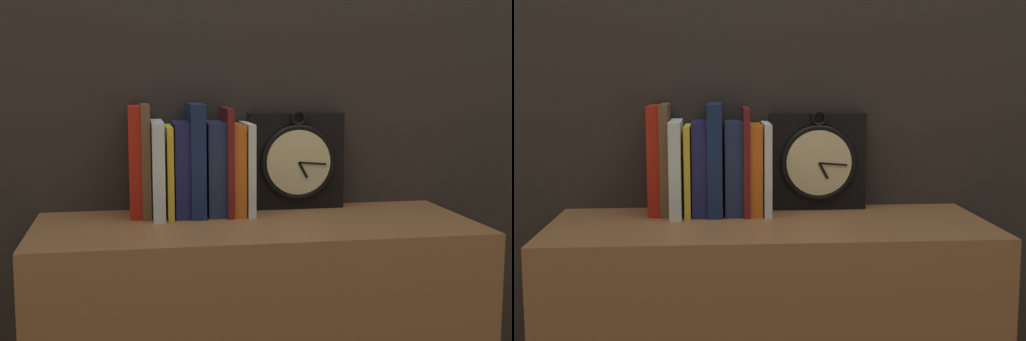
# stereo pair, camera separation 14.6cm
# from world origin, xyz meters

# --- Properties ---
(wall_back) EXTENTS (6.00, 0.05, 2.60)m
(wall_back) POSITION_xyz_m (0.00, 0.21, 1.30)
(wall_back) COLOR #2D2823
(wall_back) RESTS_ON ground_plane
(clock) EXTENTS (0.22, 0.06, 0.23)m
(clock) POSITION_xyz_m (0.12, 0.15, 0.94)
(clock) COLOR black
(clock) RESTS_ON bookshelf
(book_slot0_red) EXTENTS (0.03, 0.12, 0.24)m
(book_slot0_red) POSITION_xyz_m (-0.24, 0.12, 0.95)
(book_slot0_red) COLOR #B32010
(book_slot0_red) RESTS_ON bookshelf
(book_slot1_brown) EXTENTS (0.02, 0.12, 0.24)m
(book_slot1_brown) POSITION_xyz_m (-0.22, 0.12, 0.95)
(book_slot1_brown) COLOR brown
(book_slot1_brown) RESTS_ON bookshelf
(book_slot2_white) EXTENTS (0.03, 0.15, 0.21)m
(book_slot2_white) POSITION_xyz_m (-0.20, 0.10, 0.93)
(book_slot2_white) COLOR white
(book_slot2_white) RESTS_ON bookshelf
(book_slot3_yellow) EXTENTS (0.01, 0.14, 0.19)m
(book_slot3_yellow) POSITION_xyz_m (-0.17, 0.11, 0.93)
(book_slot3_yellow) COLOR yellow
(book_slot3_yellow) RESTS_ON bookshelf
(book_slot4_navy) EXTENTS (0.03, 0.13, 0.20)m
(book_slot4_navy) POSITION_xyz_m (-0.15, 0.11, 0.93)
(book_slot4_navy) COLOR navy
(book_slot4_navy) RESTS_ON bookshelf
(book_slot5_navy) EXTENTS (0.03, 0.14, 0.24)m
(book_slot5_navy) POSITION_xyz_m (-0.11, 0.11, 0.95)
(book_slot5_navy) COLOR navy
(book_slot5_navy) RESTS_ON bookshelf
(book_slot6_navy) EXTENTS (0.04, 0.13, 0.20)m
(book_slot6_navy) POSITION_xyz_m (-0.07, 0.11, 0.93)
(book_slot6_navy) COLOR navy
(book_slot6_navy) RESTS_ON bookshelf
(book_slot7_maroon) EXTENTS (0.01, 0.14, 0.23)m
(book_slot7_maroon) POSITION_xyz_m (-0.05, 0.11, 0.94)
(book_slot7_maroon) COLOR maroon
(book_slot7_maroon) RESTS_ON bookshelf
(book_slot8_orange) EXTENTS (0.03, 0.13, 0.20)m
(book_slot8_orange) POSITION_xyz_m (-0.02, 0.11, 0.93)
(book_slot8_orange) COLOR orange
(book_slot8_orange) RESTS_ON bookshelf
(book_slot9_white) EXTENTS (0.02, 0.14, 0.20)m
(book_slot9_white) POSITION_xyz_m (0.00, 0.11, 0.93)
(book_slot9_white) COLOR white
(book_slot9_white) RESTS_ON bookshelf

